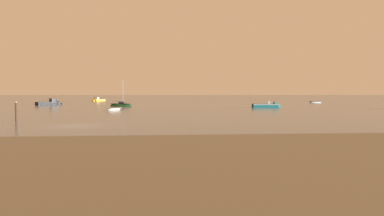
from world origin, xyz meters
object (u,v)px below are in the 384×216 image
(motorboat_moored_2, at_px, (97,100))
(rowboat_moored_2, at_px, (315,102))
(motorboat_moored_3, at_px, (52,104))
(sailboat_moored_0, at_px, (121,105))
(rowboat_moored_0, at_px, (114,109))
(motorboat_moored_4, at_px, (269,106))
(mooring_post_near, at_px, (16,112))

(motorboat_moored_2, distance_m, rowboat_moored_2, 66.52)
(motorboat_moored_3, height_order, sailboat_moored_0, sailboat_moored_0)
(rowboat_moored_0, distance_m, motorboat_moored_3, 30.72)
(motorboat_moored_2, height_order, motorboat_moored_4, motorboat_moored_2)
(rowboat_moored_0, relative_size, motorboat_moored_4, 0.60)
(rowboat_moored_2, relative_size, motorboat_moored_4, 0.72)
(motorboat_moored_2, relative_size, sailboat_moored_0, 0.93)
(rowboat_moored_2, distance_m, mooring_post_near, 80.41)
(rowboat_moored_0, bearing_deg, rowboat_moored_2, 155.81)
(motorboat_moored_2, distance_m, motorboat_moored_4, 65.33)
(motorboat_moored_2, distance_m, motorboat_moored_3, 34.00)
(sailboat_moored_0, bearing_deg, mooring_post_near, -73.79)
(sailboat_moored_0, relative_size, motorboat_moored_4, 1.01)
(rowboat_moored_2, height_order, mooring_post_near, mooring_post_near)
(sailboat_moored_0, xyz_separation_m, mooring_post_near, (-5.92, -37.77, 0.67))
(mooring_post_near, bearing_deg, rowboat_moored_2, 45.71)
(motorboat_moored_3, bearing_deg, motorboat_moored_4, -59.37)
(rowboat_moored_0, bearing_deg, motorboat_moored_3, -116.91)
(motorboat_moored_2, xyz_separation_m, rowboat_moored_2, (62.54, -22.64, -0.13))
(sailboat_moored_0, bearing_deg, motorboat_moored_2, 131.30)
(rowboat_moored_2, xyz_separation_m, motorboat_moored_4, (-21.72, -28.37, 0.09))
(rowboat_moored_0, xyz_separation_m, motorboat_moored_2, (-13.05, 59.29, 0.15))
(motorboat_moored_2, bearing_deg, rowboat_moored_0, 44.20)
(mooring_post_near, bearing_deg, rowboat_moored_0, 72.37)
(motorboat_moored_3, distance_m, motorboat_moored_4, 48.06)
(mooring_post_near, bearing_deg, sailboat_moored_0, 81.09)
(motorboat_moored_2, relative_size, motorboat_moored_4, 0.94)
(rowboat_moored_0, distance_m, motorboat_moored_4, 28.98)
(rowboat_moored_0, bearing_deg, mooring_post_near, 11.67)
(motorboat_moored_3, bearing_deg, rowboat_moored_2, -28.85)
(rowboat_moored_2, bearing_deg, sailboat_moored_0, -174.17)
(sailboat_moored_0, height_order, motorboat_moored_4, sailboat_moored_0)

